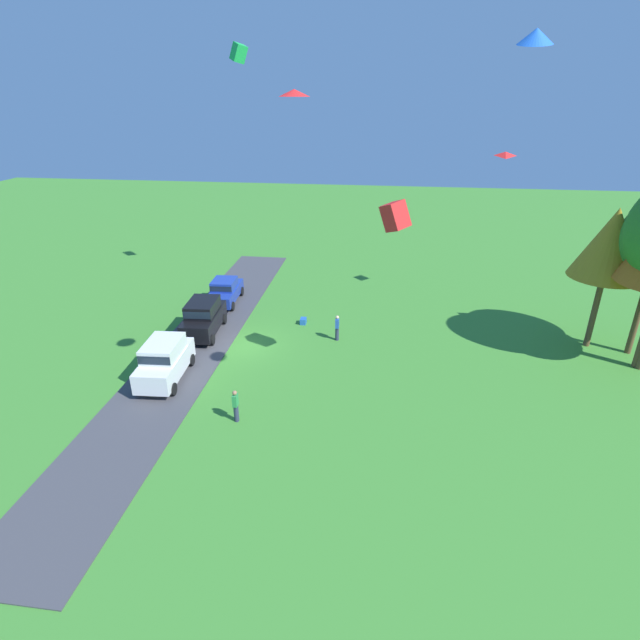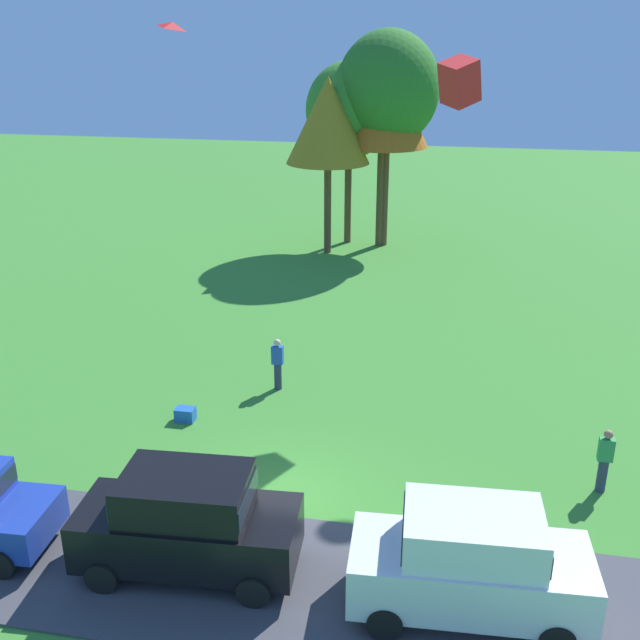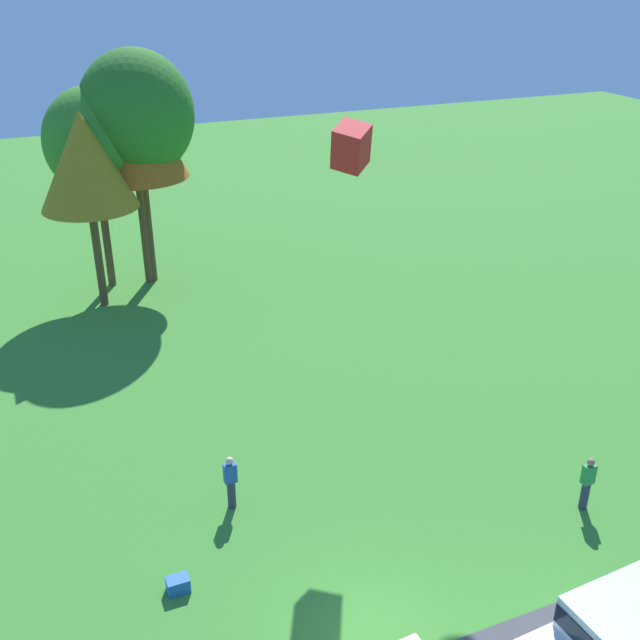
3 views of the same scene
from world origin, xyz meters
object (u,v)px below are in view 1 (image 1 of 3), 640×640
kite_delta_high_left (536,36)px  kite_box_low_drifter (395,216)px  kite_delta_near_flag (294,93)px  kite_box_high_right (239,53)px  car_sedan_far_end (225,290)px  person_beside_suv (236,406)px  tree_left_of_center (611,244)px  cooler_box (303,321)px  kite_diamond_trailing_tail (505,154)px  person_watching_sky (337,328)px  car_suv_mid_row (203,316)px  car_suv_by_flagpole (164,359)px

kite_delta_high_left → kite_box_low_drifter: (-5.80, -3.70, -6.80)m
kite_delta_near_flag → kite_box_high_right: bearing=-158.3°
kite_box_low_drifter → kite_delta_near_flag: bearing=-44.9°
car_sedan_far_end → person_beside_suv: size_ratio=2.62×
person_beside_suv → tree_left_of_center: 22.99m
cooler_box → kite_diamond_trailing_tail: 17.24m
cooler_box → kite_box_low_drifter: size_ratio=0.44×
car_sedan_far_end → kite_box_high_right: 16.18m
car_sedan_far_end → person_watching_sky: (5.00, 8.93, -0.16)m
person_beside_suv → kite_diamond_trailing_tail: kite_diamond_trailing_tail is taller
kite_diamond_trailing_tail → tree_left_of_center: bearing=45.0°
kite_delta_near_flag → tree_left_of_center: bearing=122.1°
cooler_box → car_sedan_far_end: bearing=-114.0°
cooler_box → kite_delta_near_flag: bearing=8.6°
car_suv_mid_row → person_watching_sky: 8.72m
person_watching_sky → person_beside_suv: 10.07m
car_suv_by_flagpole → kite_box_high_right: bearing=175.0°
car_sedan_far_end → kite_box_high_right: (-2.99, 1.31, 15.85)m
cooler_box → kite_diamond_trailing_tail: (-4.62, 12.74, 10.67)m
person_beside_suv → kite_delta_near_flag: kite_delta_near_flag is taller
car_sedan_far_end → tree_left_of_center: size_ratio=0.52×
car_suv_by_flagpole → kite_box_low_drifter: 14.42m
car_suv_mid_row → kite_box_high_right: (-8.27, 1.08, 15.59)m
car_suv_mid_row → kite_box_low_drifter: bearing=68.1°
kite_box_low_drifter → kite_box_high_right: bearing=-140.5°
car_suv_by_flagpole → kite_box_low_drifter: (-1.01, 11.98, 7.96)m
kite_box_low_drifter → car_suv_mid_row: bearing=-111.9°
car_suv_mid_row → kite_delta_high_left: kite_delta_high_left is taller
car_suv_mid_row → kite_delta_near_flag: 17.68m
car_sedan_far_end → car_suv_mid_row: car_suv_mid_row is taller
person_watching_sky → person_beside_suv: bearing=-23.1°
car_suv_by_flagpole → person_beside_suv: (3.21, 4.91, -0.42)m
kite_delta_near_flag → kite_diamond_trailing_tail: kite_delta_near_flag is taller
kite_box_high_right → kite_box_low_drifter: (13.03, 10.74, -7.64)m
person_beside_suv → person_watching_sky: bearing=156.9°
cooler_box → kite_delta_high_left: size_ratio=0.53×
car_suv_by_flagpole → kite_delta_near_flag: kite_delta_near_flag is taller
person_watching_sky → kite_delta_near_flag: (9.02, -0.85, 13.63)m
car_suv_by_flagpole → kite_diamond_trailing_tail: size_ratio=4.51×
car_sedan_far_end → car_suv_by_flagpole: size_ratio=0.95×
kite_delta_near_flag → kite_delta_high_left: size_ratio=1.08×
kite_delta_high_left → car_suv_by_flagpole: bearing=-107.0°
tree_left_of_center → cooler_box: (-0.83, -18.20, -6.38)m
kite_box_low_drifter → person_watching_sky: bearing=-148.2°
car_suv_mid_row → cooler_box: car_suv_mid_row is taller
kite_delta_high_left → kite_diamond_trailing_tail: kite_delta_high_left is taller
car_suv_mid_row → person_watching_sky: size_ratio=2.76×
car_suv_mid_row → person_watching_sky: bearing=91.8°
car_sedan_far_end → kite_delta_high_left: bearing=44.8°
person_beside_suv → kite_delta_high_left: kite_delta_high_left is taller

